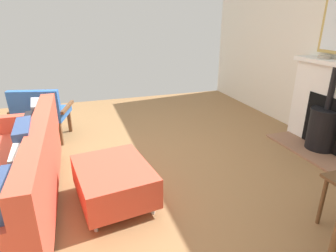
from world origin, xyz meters
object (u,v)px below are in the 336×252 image
object	(u,v)px
mantel_bowl_near	(324,57)
ottoman	(114,180)
sofa	(5,179)
fireplace	(332,113)
armchair_accent	(41,111)

from	to	relation	value
mantel_bowl_near	ottoman	world-z (taller)	mantel_bowl_near
sofa	ottoman	size ratio (longest dim) A/B	2.40
mantel_bowl_near	ottoman	bearing A→B (deg)	11.85
mantel_bowl_near	sofa	xyz separation A→B (m)	(3.56, 0.47, -0.77)
fireplace	sofa	bearing A→B (deg)	2.75
sofa	ottoman	distance (m)	0.86
fireplace	ottoman	world-z (taller)	fireplace
fireplace	mantel_bowl_near	world-z (taller)	mantel_bowl_near
mantel_bowl_near	ottoman	xyz separation A→B (m)	(2.71, 0.57, -0.89)
sofa	armchair_accent	size ratio (longest dim) A/B	2.56
armchair_accent	fireplace	bearing A→B (deg)	157.71
fireplace	armchair_accent	bearing A→B (deg)	-22.29
fireplace	mantel_bowl_near	distance (m)	0.70
sofa	ottoman	world-z (taller)	sofa
fireplace	sofa	distance (m)	3.54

